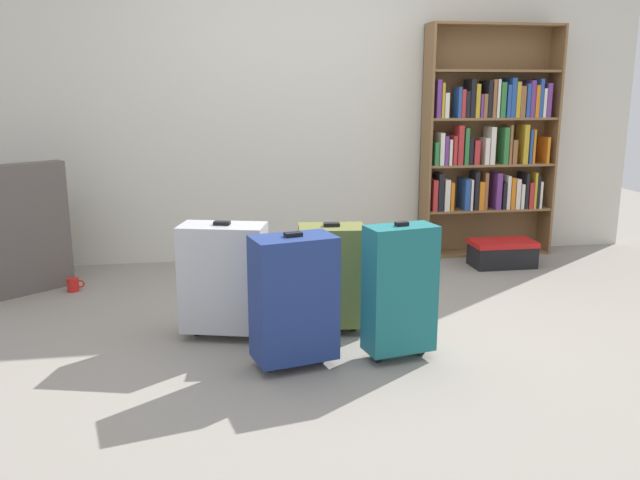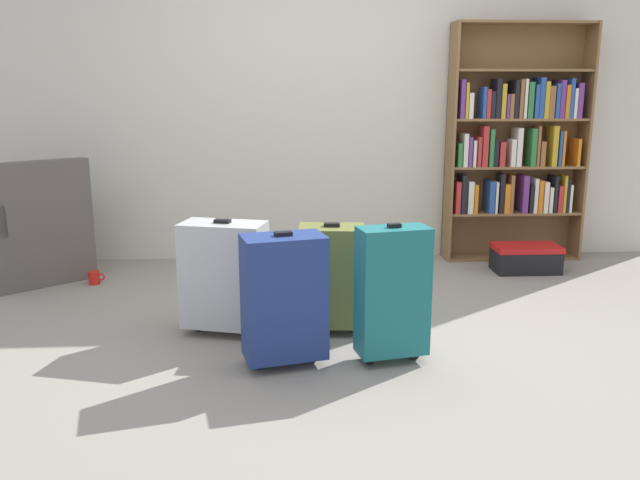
# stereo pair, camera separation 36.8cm
# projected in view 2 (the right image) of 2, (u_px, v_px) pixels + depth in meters

# --- Properties ---
(ground_plane) EXTENTS (10.12, 10.12, 0.00)m
(ground_plane) POSITION_uv_depth(u_px,v_px,m) (349.00, 337.00, 3.73)
(ground_plane) COLOR gray
(back_wall) EXTENTS (5.78, 0.10, 2.60)m
(back_wall) POSITION_uv_depth(u_px,v_px,m) (326.00, 100.00, 5.28)
(back_wall) COLOR beige
(back_wall) RESTS_ON ground
(bookshelf) EXTENTS (1.12, 0.25, 1.90)m
(bookshelf) POSITION_uv_depth(u_px,v_px,m) (516.00, 145.00, 5.27)
(bookshelf) COLOR brown
(bookshelf) RESTS_ON ground
(armchair) EXTENTS (0.98, 0.98, 0.90)m
(armchair) POSITION_uv_depth(u_px,v_px,m) (32.00, 237.00, 4.82)
(armchair) COLOR #59514C
(armchair) RESTS_ON ground
(mug) EXTENTS (0.12, 0.08, 0.10)m
(mug) POSITION_uv_depth(u_px,v_px,m) (94.00, 278.00, 4.73)
(mug) COLOR red
(mug) RESTS_ON ground
(storage_box) EXTENTS (0.50, 0.28, 0.21)m
(storage_box) POSITION_uv_depth(u_px,v_px,m) (526.00, 258.00, 5.04)
(storage_box) COLOR black
(storage_box) RESTS_ON ground
(suitcase_navy_blue) EXTENTS (0.45, 0.33, 0.70)m
(suitcase_navy_blue) POSITION_uv_depth(u_px,v_px,m) (284.00, 297.00, 3.27)
(suitcase_navy_blue) COLOR navy
(suitcase_navy_blue) RESTS_ON ground
(suitcase_silver) EXTENTS (0.52, 0.36, 0.67)m
(suitcase_silver) POSITION_uv_depth(u_px,v_px,m) (224.00, 275.00, 3.71)
(suitcase_silver) COLOR #B7BABF
(suitcase_silver) RESTS_ON ground
(suitcase_teal) EXTENTS (0.39, 0.25, 0.73)m
(suitcase_teal) POSITION_uv_depth(u_px,v_px,m) (393.00, 291.00, 3.31)
(suitcase_teal) COLOR #19666B
(suitcase_teal) RESTS_ON ground
(suitcase_olive) EXTENTS (0.40, 0.29, 0.65)m
(suitcase_olive) POSITION_uv_depth(u_px,v_px,m) (332.00, 276.00, 3.74)
(suitcase_olive) COLOR brown
(suitcase_olive) RESTS_ON ground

